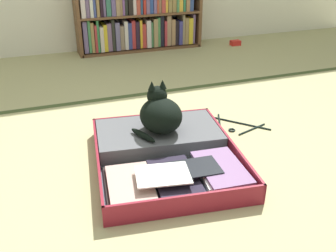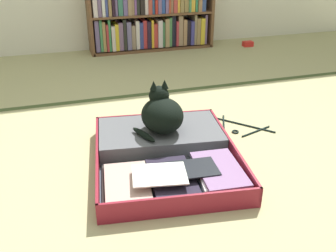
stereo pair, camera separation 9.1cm
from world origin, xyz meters
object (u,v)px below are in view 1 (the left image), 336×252
black_cat (160,114)px  clothes_hanger (236,125)px  bookshelf (138,16)px  small_red_pouch (235,43)px  open_suitcase (165,151)px

black_cat → clothes_hanger: 0.55m
black_cat → clothes_hanger: black_cat is taller
clothes_hanger → black_cat: bearing=-171.3°
bookshelf → small_red_pouch: (0.98, -0.19, -0.31)m
open_suitcase → small_red_pouch: open_suitcase is taller
bookshelf → open_suitcase: bearing=-102.6°
small_red_pouch → black_cat: bearing=-129.3°
open_suitcase → clothes_hanger: open_suitcase is taller
black_cat → open_suitcase: bearing=-97.4°
clothes_hanger → small_red_pouch: (0.92, 1.67, 0.02)m
clothes_hanger → small_red_pouch: 1.90m
black_cat → clothes_hanger: size_ratio=0.90×
bookshelf → clothes_hanger: size_ratio=3.98×
black_cat → clothes_hanger: (0.51, 0.08, -0.19)m
bookshelf → open_suitcase: 2.13m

